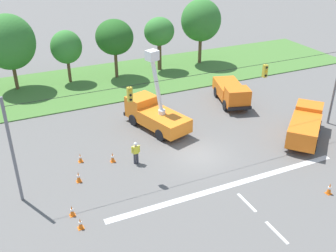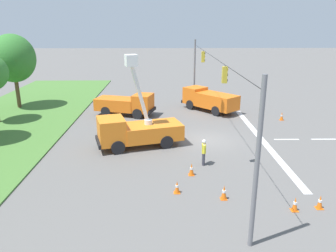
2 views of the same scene
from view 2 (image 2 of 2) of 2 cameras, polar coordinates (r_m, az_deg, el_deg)
The scene contains 14 objects.
ground_plane at distance 26.41m, azimuth 7.06°, elevation -2.40°, with size 200.00×200.00×0.00m, color #605E5B.
lane_markings at distance 27.80m, azimuth 18.95°, elevation -2.22°, with size 17.60×15.25×0.01m.
signal_gantry at distance 25.28m, azimuth 7.43°, elevation 6.68°, with size 26.20×0.33×7.20m.
tree_east_end at distance 38.73m, azimuth -25.39°, elevation 10.58°, with size 4.90×4.57×7.90m.
utility_truck_bucket_lift at distance 24.55m, azimuth -5.56°, elevation -0.57°, with size 4.18×6.79×6.84m.
utility_truck_support_near at distance 34.89m, azimuth 7.18°, elevation 4.64°, with size 6.14×5.82×2.26m.
utility_truck_support_far at distance 33.25m, azimuth -7.25°, elevation 3.83°, with size 3.77×6.26×2.22m.
road_worker at distance 21.48m, azimuth 6.25°, elevation -4.29°, with size 0.65×0.26×1.77m.
traffic_cone_foreground_left at distance 18.49m, azimuth 24.96°, elevation -11.90°, with size 0.36×0.36×0.74m.
traffic_cone_foreground_right at distance 18.23m, azimuth 1.58°, elevation -10.57°, with size 0.36×0.36×0.72m.
traffic_cone_mid_left at distance 20.24m, azimuth 4.12°, elevation -7.52°, with size 0.36×0.36×0.79m.
traffic_cone_mid_right at distance 17.86m, azimuth 9.73°, elevation -11.31°, with size 0.36×0.36×0.80m.
traffic_cone_near_bucket at distance 17.81m, azimuth 21.25°, elevation -12.56°, with size 0.36×0.36×0.74m.
traffic_cone_lane_edge_a at distance 33.23m, azimuth 19.20°, elevation 1.64°, with size 0.36×0.36×0.81m.
Camera 2 is at (-24.58, 3.64, 8.94)m, focal length 35.00 mm.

